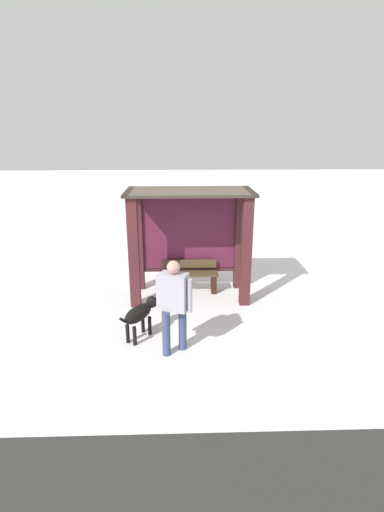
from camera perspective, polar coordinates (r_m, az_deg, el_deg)
The scene contains 5 objects.
ground_plane at distance 9.16m, azimuth -0.34°, elevation -5.86°, with size 60.00×60.00×0.00m, color white.
bus_shelter at distance 8.79m, azimuth -0.38°, elevation 3.85°, with size 2.79×1.36×2.49m.
bench_left_inside at distance 9.21m, azimuth -0.38°, elevation -3.15°, with size 1.37×0.36×0.77m.
person_walking at distance 6.53m, azimuth -2.68°, elevation -6.52°, with size 0.64×0.40×1.70m.
dog at distance 7.28m, azimuth -7.70°, elevation -8.44°, with size 0.65×0.91×0.69m.
Camera 1 is at (-0.21, -8.36, 3.74)m, focal length 26.93 mm.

